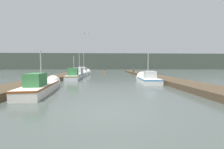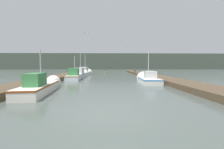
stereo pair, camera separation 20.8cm
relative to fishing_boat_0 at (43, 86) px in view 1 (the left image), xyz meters
name	(u,v)px [view 1 (the left image)]	position (x,y,z in m)	size (l,w,h in m)	color
ground_plane	(110,112)	(4.57, -4.79, -0.42)	(200.00, 200.00, 0.00)	#47514C
dock_left	(59,77)	(-2.18, 11.21, -0.21)	(2.60, 40.00, 0.42)	#4C3D2B
dock_right	(152,76)	(11.32, 11.21, -0.21)	(2.60, 40.00, 0.42)	#4C3D2B
distant_shore_ridge	(105,62)	(4.57, 65.83, 3.26)	(120.00, 16.00, 7.36)	#424C42
fishing_boat_0	(43,86)	(0.00, 0.00, 0.00)	(1.99, 6.40, 3.25)	silver
fishing_boat_1	(147,79)	(8.98, 5.49, -0.05)	(2.01, 5.30, 4.60)	silver
fishing_boat_2	(74,76)	(0.25, 9.68, 0.04)	(1.99, 6.31, 3.54)	silver
fishing_boat_3	(80,74)	(0.30, 14.01, 0.04)	(2.03, 5.58, 4.25)	silver
fishing_boat_4	(84,72)	(0.34, 18.76, 0.07)	(2.23, 5.61, 4.77)	silver
mooring_piling_0	(134,72)	(10.15, 19.23, 0.18)	(0.28, 0.28, 1.19)	#473523
mooring_piling_1	(141,74)	(10.03, 12.73, 0.08)	(0.33, 0.33, 0.99)	#473523
channel_buoy	(104,72)	(4.25, 27.96, -0.28)	(0.45, 0.45, 0.95)	#BF6513
seagull_lead	(121,41)	(6.91, 12.94, 5.29)	(0.30, 0.56, 0.12)	white
seagull_1	(86,34)	(2.62, 3.88, 4.45)	(0.51, 0.42, 0.12)	white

